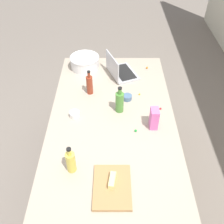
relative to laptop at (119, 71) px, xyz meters
The scene contains 17 objects.
ground_plane 1.12m from the laptop, ahead, with size 12.00×12.00×0.00m, color slate.
island_counter 0.78m from the laptop, ahead, with size 1.81×1.00×0.90m.
laptop is the anchor object (origin of this frame).
mixing_bowl_large 0.37m from the laptop, 109.94° to the right, with size 0.29×0.29×0.13m.
bottle_oil 1.15m from the laptop, 17.01° to the right, with size 0.06×0.06×0.21m.
bottle_olive 0.52m from the laptop, ahead, with size 0.07×0.07×0.24m.
bottle_soy 0.39m from the laptop, 43.60° to the right, with size 0.06×0.06×0.23m.
cutting_board 1.24m from the laptop, ahead, with size 0.32×0.24×0.02m, color #AD7F4C.
butter_stick_left 1.21m from the laptop, ahead, with size 0.11×0.04×0.04m, color #F4E58C.
ramekin_small 0.38m from the laptop, ahead, with size 0.08×0.08×0.04m, color slate.
ramekin_medium 0.69m from the laptop, 32.60° to the right, with size 0.08×0.08×0.04m, color white.
candy_bag 0.74m from the laptop, 19.33° to the left, with size 0.09×0.06×0.17m, color pink.
candy_0 0.45m from the laptop, 98.22° to the right, with size 0.02×0.02×0.02m, color red.
candy_1 0.30m from the laptop, 111.54° to the left, with size 0.02×0.02×0.02m, color orange.
candy_2 0.60m from the laptop, 33.29° to the left, with size 0.02×0.02×0.02m, color red.
candy_3 0.77m from the laptop, ahead, with size 0.02×0.02×0.02m, color green.
candy_4 0.36m from the laptop, 28.73° to the left, with size 0.01×0.01×0.01m, color yellow.
Camera 1 is at (1.55, 0.00, 2.37)m, focal length 42.41 mm.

